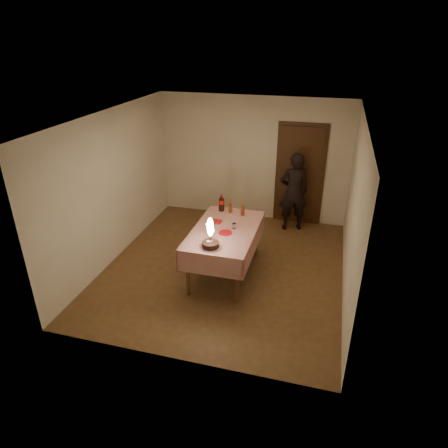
{
  "coord_description": "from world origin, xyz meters",
  "views": [
    {
      "loc": [
        1.57,
        -5.74,
        3.75
      ],
      "look_at": [
        0.05,
        -0.21,
        0.95
      ],
      "focal_mm": 32.0,
      "sensor_mm": 36.0,
      "label": 1
    }
  ],
  "objects": [
    {
      "name": "red_cup",
      "position": [
        -0.2,
        -0.11,
        0.88
      ],
      "size": [
        0.08,
        0.08,
        0.1
      ],
      "primitive_type": "cylinder",
      "color": "#AA0B15",
      "rests_on": "dining_table"
    },
    {
      "name": "photographer",
      "position": [
        0.93,
        1.85,
        0.82
      ],
      "size": [
        0.69,
        0.56,
        1.63
      ],
      "color": "black",
      "rests_on": "ground"
    },
    {
      "name": "birthday_cake",
      "position": [
        0.0,
        -0.79,
        0.96
      ],
      "size": [
        0.33,
        0.33,
        0.48
      ],
      "color": "white",
      "rests_on": "dining_table"
    },
    {
      "name": "cola_bottle",
      "position": [
        -0.2,
        0.53,
        0.99
      ],
      "size": [
        0.1,
        0.1,
        0.32
      ],
      "color": "black",
      "rests_on": "dining_table"
    },
    {
      "name": "ground",
      "position": [
        0.0,
        0.0,
        0.0
      ],
      "size": [
        4.0,
        4.5,
        0.01
      ],
      "primitive_type": "cube",
      "color": "brown",
      "rests_on": "ground"
    },
    {
      "name": "room_shell",
      "position": [
        0.03,
        0.08,
        1.65
      ],
      "size": [
        4.04,
        4.54,
        2.62
      ],
      "color": "beige",
      "rests_on": "ground"
    },
    {
      "name": "dining_table",
      "position": [
        0.05,
        -0.16,
        0.72
      ],
      "size": [
        1.02,
        1.72,
        0.83
      ],
      "color": "brown",
      "rests_on": "ground"
    },
    {
      "name": "amber_bottle_right",
      "position": [
        0.2,
        0.43,
        0.95
      ],
      "size": [
        0.06,
        0.06,
        0.25
      ],
      "color": "#5E2910",
      "rests_on": "dining_table"
    },
    {
      "name": "red_plate",
      "position": [
        0.09,
        -0.29,
        0.84
      ],
      "size": [
        0.22,
        0.22,
        0.01
      ],
      "primitive_type": "cylinder",
      "color": "#B70C17",
      "rests_on": "dining_table"
    },
    {
      "name": "napkin_stack",
      "position": [
        -0.15,
        0.06,
        0.84
      ],
      "size": [
        0.15,
        0.15,
        0.02
      ],
      "primitive_type": "cube",
      "color": "#A91315",
      "rests_on": "dining_table"
    },
    {
      "name": "clear_cup",
      "position": [
        0.19,
        -0.1,
        0.88
      ],
      "size": [
        0.07,
        0.07,
        0.09
      ],
      "primitive_type": "cylinder",
      "color": "silver",
      "rests_on": "dining_table"
    },
    {
      "name": "amber_bottle_left",
      "position": [
        -0.03,
        0.5,
        0.95
      ],
      "size": [
        0.06,
        0.06,
        0.25
      ],
      "color": "#5E2910",
      "rests_on": "dining_table"
    }
  ]
}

